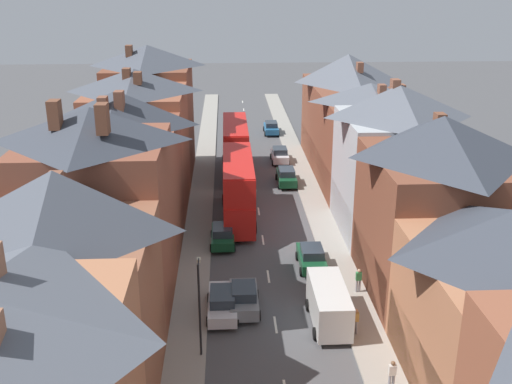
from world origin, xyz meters
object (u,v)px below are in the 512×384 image
(pedestrian_mid_left, at_px, (392,374))
(double_decker_bus_lead, at_px, (235,147))
(double_decker_bus_mid_street, at_px, (238,188))
(car_parked_right_b, at_px, (286,176))
(car_parked_left_a, at_px, (244,298))
(car_parked_left_b, at_px, (271,128))
(car_far_grey, at_px, (223,302))
(car_near_blue, at_px, (280,155))
(car_near_silver, at_px, (223,235))
(delivery_van, at_px, (329,303))
(street_lamp, at_px, (199,302))
(pedestrian_far_left, at_px, (359,279))
(pedestrian_mid_right, at_px, (355,320))
(car_mid_black, at_px, (312,257))

(pedestrian_mid_left, bearing_deg, double_decker_bus_lead, 101.29)
(double_decker_bus_mid_street, height_order, car_parked_right_b, double_decker_bus_mid_street)
(car_parked_left_a, relative_size, car_parked_left_b, 0.91)
(car_far_grey, bearing_deg, car_near_blue, 78.72)
(double_decker_bus_lead, distance_m, car_near_blue, 6.39)
(car_parked_left_a, bearing_deg, car_parked_left_b, 83.54)
(double_decker_bus_lead, height_order, car_parked_right_b, double_decker_bus_lead)
(car_near_silver, height_order, car_parked_left_b, car_near_silver)
(car_parked_left_b, bearing_deg, pedestrian_mid_left, -87.66)
(car_far_grey, xyz_separation_m, delivery_van, (6.20, -1.36, 0.53))
(car_parked_left_b, xyz_separation_m, pedestrian_mid_left, (2.10, -51.33, 0.23))
(double_decker_bus_lead, bearing_deg, double_decker_bus_mid_street, -90.00)
(car_parked_left_a, distance_m, car_far_grey, 1.37)
(double_decker_bus_lead, xyz_separation_m, car_near_silver, (-1.29, -17.57, -2.01))
(car_far_grey, height_order, car_parked_right_b, car_parked_right_b)
(car_near_silver, relative_size, street_lamp, 0.74)
(car_parked_left_a, bearing_deg, car_far_grey, -162.07)
(pedestrian_mid_left, bearing_deg, double_decker_bus_mid_street, 107.23)
(pedestrian_far_left, bearing_deg, car_near_blue, 94.92)
(double_decker_bus_mid_street, relative_size, pedestrian_mid_left, 6.71)
(car_near_blue, height_order, street_lamp, street_lamp)
(car_near_silver, xyz_separation_m, street_lamp, (-1.15, -14.03, 2.43))
(double_decker_bus_mid_street, bearing_deg, car_parked_left_b, 80.31)
(double_decker_bus_lead, relative_size, pedestrian_far_left, 6.71)
(street_lamp, bearing_deg, car_far_grey, 74.37)
(pedestrian_far_left, xyz_separation_m, street_lamp, (-9.85, -6.15, 2.21))
(double_decker_bus_lead, height_order, delivery_van, double_decker_bus_lead)
(car_far_grey, height_order, street_lamp, street_lamp)
(double_decker_bus_mid_street, distance_m, car_parked_left_a, 14.71)
(pedestrian_mid_left, distance_m, pedestrian_far_left, 9.65)
(pedestrian_mid_left, bearing_deg, car_near_blue, 93.10)
(car_far_grey, bearing_deg, double_decker_bus_mid_street, 85.08)
(car_parked_left_b, height_order, car_parked_right_b, car_parked_right_b)
(double_decker_bus_mid_street, height_order, car_near_blue, double_decker_bus_mid_street)
(car_near_silver, relative_size, car_parked_left_b, 0.92)
(pedestrian_mid_right, bearing_deg, car_near_silver, 120.66)
(double_decker_bus_mid_street, relative_size, car_near_blue, 2.67)
(double_decker_bus_lead, bearing_deg, car_mid_black, -77.24)
(pedestrian_far_left, bearing_deg, car_far_grey, -166.78)
(car_parked_right_b, bearing_deg, double_decker_bus_mid_street, -119.52)
(car_near_silver, xyz_separation_m, car_far_grey, (-0.00, -9.92, 0.00))
(car_mid_black, relative_size, street_lamp, 0.72)
(car_parked_left_a, relative_size, pedestrian_mid_left, 2.49)
(car_parked_left_a, xyz_separation_m, pedestrian_mid_left, (7.00, -8.02, 0.19))
(car_parked_right_b, relative_size, street_lamp, 0.80)
(double_decker_bus_lead, xyz_separation_m, pedestrian_far_left, (7.41, -25.46, -1.78))
(car_parked_right_b, bearing_deg, car_far_grey, -104.68)
(car_mid_black, bearing_deg, car_parked_left_b, 90.00)
(car_near_blue, distance_m, pedestrian_mid_left, 38.74)
(double_decker_bus_mid_street, bearing_deg, double_decker_bus_lead, 90.00)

